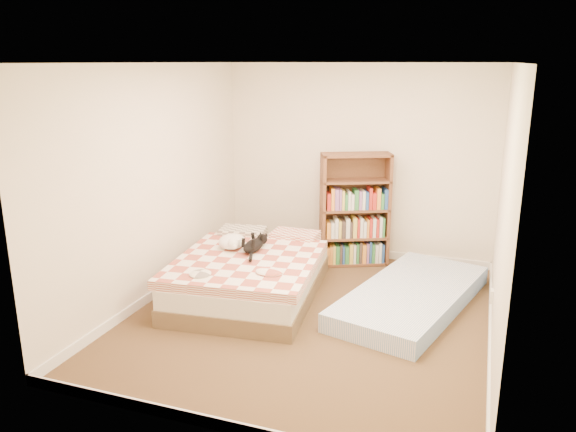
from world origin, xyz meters
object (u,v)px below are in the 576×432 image
(floor_mattress, at_px, (411,297))
(white_dog, at_px, (232,242))
(bed, at_px, (252,274))
(black_cat, at_px, (255,245))
(bookshelf, at_px, (355,223))

(floor_mattress, height_order, white_dog, white_dog)
(bed, bearing_deg, black_cat, 87.46)
(black_cat, bearing_deg, bookshelf, 60.12)
(floor_mattress, xyz_separation_m, white_dog, (-1.98, -0.21, 0.46))
(black_cat, xyz_separation_m, white_dog, (-0.26, -0.03, 0.02))
(bed, relative_size, bookshelf, 1.49)
(white_dog, bearing_deg, bed, -5.66)
(bed, distance_m, bookshelf, 1.63)
(bed, bearing_deg, white_dog, 157.55)
(bookshelf, height_order, floor_mattress, bookshelf)
(bookshelf, bearing_deg, black_cat, -148.51)
(bed, xyz_separation_m, white_dog, (-0.27, 0.08, 0.32))
(floor_mattress, bearing_deg, white_dog, -159.14)
(bed, xyz_separation_m, bookshelf, (0.84, 1.36, 0.29))
(bed, height_order, floor_mattress, bed)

